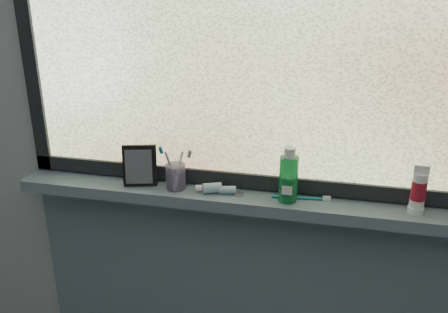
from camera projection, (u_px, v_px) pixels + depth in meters
name	position (u px, v px, depth m)	size (l,w,h in m)	color
wall_back	(262.00, 120.00, 1.58)	(3.00, 0.01, 2.50)	#9EA3A8
windowsill	(256.00, 201.00, 1.61)	(1.62, 0.14, 0.04)	slate
window_pane	(263.00, 31.00, 1.46)	(1.50, 0.01, 1.00)	silver
frame_bottom	(259.00, 181.00, 1.63)	(1.60, 0.03, 0.05)	black
frame_left	(26.00, 24.00, 1.61)	(0.05, 0.03, 1.10)	black
vanity_mirror	(140.00, 166.00, 1.65)	(0.11, 0.06, 0.14)	black
toothpaste_tube	(218.00, 189.00, 1.61)	(0.19, 0.04, 0.03)	white
toothbrush_cup	(176.00, 176.00, 1.64)	(0.06, 0.06, 0.09)	#AC9BCD
toothbrush_lying	(297.00, 197.00, 1.58)	(0.20, 0.02, 0.01)	#0E797F
mouthwash_bottle	(289.00, 175.00, 1.54)	(0.06, 0.06, 0.15)	green
cream_tube	(419.00, 188.00, 1.47)	(0.04, 0.04, 0.11)	silver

